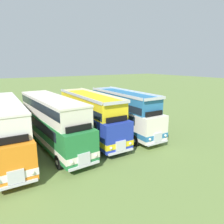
{
  "coord_description": "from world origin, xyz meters",
  "views": [
    {
      "loc": [
        -4.94,
        -17.74,
        7.33
      ],
      "look_at": [
        6.36,
        0.27,
        2.35
      ],
      "focal_mm": 33.41,
      "sensor_mm": 36.0,
      "label": 1
    }
  ],
  "objects_px": {
    "bus_third_in_row": "(53,120)",
    "bus_fifth_in_row": "(124,112)",
    "bus_fourth_in_row": "(90,116)",
    "bus_second_in_row": "(5,127)"
  },
  "relations": [
    {
      "from": "bus_fifth_in_row",
      "to": "bus_third_in_row",
      "type": "bearing_deg",
      "value": 178.88
    },
    {
      "from": "bus_third_in_row",
      "to": "bus_fifth_in_row",
      "type": "relative_size",
      "value": 1.12
    },
    {
      "from": "bus_fourth_in_row",
      "to": "bus_fifth_in_row",
      "type": "distance_m",
      "value": 3.76
    },
    {
      "from": "bus_third_in_row",
      "to": "bus_second_in_row",
      "type": "bearing_deg",
      "value": 178.32
    },
    {
      "from": "bus_fourth_in_row",
      "to": "bus_fifth_in_row",
      "type": "xyz_separation_m",
      "value": [
        3.75,
        -0.34,
        -0.0
      ]
    },
    {
      "from": "bus_second_in_row",
      "to": "bus_fourth_in_row",
      "type": "distance_m",
      "value": 7.5
    },
    {
      "from": "bus_fourth_in_row",
      "to": "bus_third_in_row",
      "type": "bearing_deg",
      "value": -177.06
    },
    {
      "from": "bus_second_in_row",
      "to": "bus_third_in_row",
      "type": "distance_m",
      "value": 3.74
    },
    {
      "from": "bus_second_in_row",
      "to": "bus_third_in_row",
      "type": "height_order",
      "value": "same"
    },
    {
      "from": "bus_second_in_row",
      "to": "bus_fifth_in_row",
      "type": "distance_m",
      "value": 11.25
    }
  ]
}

